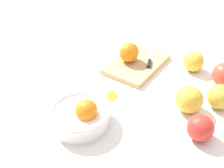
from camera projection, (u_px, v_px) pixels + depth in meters
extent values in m
plane|color=silver|center=(147.00, 97.00, 0.93)|extent=(2.40, 2.40, 0.00)
cylinder|color=white|center=(80.00, 117.00, 0.82)|extent=(0.17, 0.17, 0.05)
torus|color=white|center=(79.00, 111.00, 0.81)|extent=(0.18, 0.18, 0.02)
sphere|color=orange|center=(86.00, 110.00, 0.79)|extent=(0.06, 0.06, 0.06)
cube|color=tan|center=(136.00, 64.00, 1.08)|extent=(0.27, 0.20, 0.02)
sphere|color=orange|center=(129.00, 52.00, 1.05)|extent=(0.07, 0.07, 0.07)
cube|color=silver|center=(151.00, 54.00, 1.11)|extent=(0.11, 0.04, 0.00)
cylinder|color=black|center=(149.00, 63.00, 1.05)|extent=(0.05, 0.02, 0.01)
sphere|color=#D6422D|center=(224.00, 75.00, 0.96)|extent=(0.08, 0.08, 0.08)
sphere|color=gold|center=(189.00, 99.00, 0.86)|extent=(0.08, 0.08, 0.08)
sphere|color=red|center=(200.00, 128.00, 0.77)|extent=(0.07, 0.07, 0.07)
sphere|color=gold|center=(194.00, 62.00, 1.04)|extent=(0.07, 0.07, 0.07)
sphere|color=gold|center=(220.00, 97.00, 0.87)|extent=(0.08, 0.08, 0.08)
ellipsoid|color=orange|center=(112.00, 95.00, 0.94)|extent=(0.06, 0.06, 0.01)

